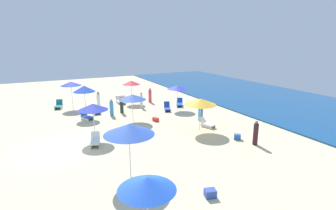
% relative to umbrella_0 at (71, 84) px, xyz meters
% --- Properties ---
extents(ground_plane, '(60.00, 60.00, 0.00)m').
position_rel_umbrella_0_xyz_m(ground_plane, '(10.31, -2.43, -2.43)').
color(ground_plane, beige).
extents(ocean, '(60.00, 14.19, 0.12)m').
position_rel_umbrella_0_xyz_m(ocean, '(10.31, 20.48, -2.37)').
color(ocean, navy).
rests_on(ocean, ground_plane).
extents(umbrella_0, '(2.00, 2.00, 2.64)m').
position_rel_umbrella_0_xyz_m(umbrella_0, '(0.00, 0.00, 0.00)').
color(umbrella_0, silver).
rests_on(umbrella_0, ground_plane).
extents(lounge_chair_0_0, '(1.46, 0.96, 0.78)m').
position_rel_umbrella_0_xyz_m(lounge_chair_0_0, '(-0.49, -1.28, -2.16)').
color(lounge_chair_0_0, silver).
rests_on(lounge_chair_0_0, ground_plane).
extents(umbrella_1, '(2.48, 2.48, 2.74)m').
position_rel_umbrella_0_xyz_m(umbrella_1, '(15.44, 0.72, 0.04)').
color(umbrella_1, silver).
rests_on(umbrella_1, ground_plane).
extents(umbrella_2, '(1.90, 1.90, 2.41)m').
position_rel_umbrella_0_xyz_m(umbrella_2, '(0.64, 5.95, -0.24)').
color(umbrella_2, silver).
rests_on(umbrella_2, ground_plane).
extents(lounge_chair_2_0, '(1.62, 1.01, 0.71)m').
position_rel_umbrella_0_xyz_m(lounge_chair_2_0, '(0.42, 4.99, -2.19)').
color(lounge_chair_2_0, silver).
rests_on(lounge_chair_2_0, ground_plane).
extents(lounge_chair_2_1, '(1.25, 0.63, 0.67)m').
position_rel_umbrella_0_xyz_m(lounge_chair_2_1, '(0.16, 4.74, -2.15)').
color(lounge_chair_2_1, silver).
rests_on(lounge_chair_2_1, ground_plane).
extents(umbrella_3, '(1.95, 1.95, 2.34)m').
position_rel_umbrella_0_xyz_m(umbrella_3, '(5.11, 9.02, -0.27)').
color(umbrella_3, silver).
rests_on(umbrella_3, ground_plane).
extents(lounge_chair_3_0, '(1.41, 1.00, 0.77)m').
position_rel_umbrella_0_xyz_m(lounge_chair_3_0, '(5.15, 7.92, -2.16)').
color(lounge_chair_3_0, silver).
rests_on(lounge_chair_3_0, ground_plane).
extents(lounge_chair_3_1, '(1.62, 1.29, 0.71)m').
position_rel_umbrella_0_xyz_m(lounge_chair_3_1, '(4.08, 9.88, -2.18)').
color(lounge_chair_3_1, silver).
rests_on(lounge_chair_3_1, ground_plane).
extents(umbrella_4, '(2.35, 2.35, 2.45)m').
position_rel_umbrella_0_xyz_m(umbrella_4, '(11.34, 7.54, -0.21)').
color(umbrella_4, silver).
rests_on(umbrella_4, ground_plane).
extents(lounge_chair_4_0, '(1.41, 0.95, 0.68)m').
position_rel_umbrella_0_xyz_m(lounge_chair_4_0, '(10.87, 8.53, -2.17)').
color(lounge_chair_4_0, silver).
rests_on(lounge_chair_4_0, ground_plane).
extents(umbrella_5, '(2.29, 2.29, 2.27)m').
position_rel_umbrella_0_xyz_m(umbrella_5, '(6.77, 3.91, -0.39)').
color(umbrella_5, silver).
rests_on(umbrella_5, ground_plane).
extents(umbrella_6, '(2.00, 2.00, 2.48)m').
position_rel_umbrella_0_xyz_m(umbrella_6, '(9.45, 0.20, -0.17)').
color(umbrella_6, silver).
rests_on(umbrella_6, ground_plane).
extents(lounge_chair_6_0, '(1.48, 0.89, 0.73)m').
position_rel_umbrella_0_xyz_m(lounge_chair_6_0, '(10.62, -0.01, -2.16)').
color(lounge_chair_6_0, silver).
rests_on(lounge_chair_6_0, ground_plane).
extents(umbrella_7, '(1.94, 1.94, 2.39)m').
position_rel_umbrella_0_xyz_m(umbrella_7, '(19.89, -0.19, -0.27)').
color(umbrella_7, silver).
rests_on(umbrella_7, ground_plane).
extents(umbrella_8, '(1.88, 1.88, 2.78)m').
position_rel_umbrella_0_xyz_m(umbrella_8, '(3.73, 0.63, 0.07)').
color(umbrella_8, silver).
rests_on(umbrella_8, ground_plane).
extents(lounge_chair_8_0, '(1.42, 1.06, 0.75)m').
position_rel_umbrella_0_xyz_m(lounge_chair_8_0, '(4.59, 0.49, -2.17)').
color(lounge_chair_8_0, silver).
rests_on(lounge_chair_8_0, ground_plane).
extents(lounge_chair_8_1, '(1.58, 0.79, 0.64)m').
position_rel_umbrella_0_xyz_m(lounge_chair_8_1, '(2.95, 1.59, -2.19)').
color(lounge_chair_8_1, silver).
rests_on(lounge_chair_8_1, ground_plane).
extents(beachgoer_0, '(0.43, 0.43, 1.61)m').
position_rel_umbrella_0_xyz_m(beachgoer_0, '(15.22, 9.26, -1.68)').
color(beachgoer_0, '#371B24').
rests_on(beachgoer_0, ground_plane).
extents(beachgoer_1, '(0.49, 0.49, 1.70)m').
position_rel_umbrella_0_xyz_m(beachgoer_1, '(9.27, 8.99, -1.65)').
color(beachgoer_1, '#2C85C4').
rests_on(beachgoer_1, ground_plane).
extents(beachgoer_2, '(0.40, 0.40, 1.56)m').
position_rel_umbrella_0_xyz_m(beachgoer_2, '(3.04, 6.11, -1.69)').
color(beachgoer_2, white).
rests_on(beachgoer_2, ground_plane).
extents(beachgoer_3, '(0.39, 0.39, 1.59)m').
position_rel_umbrella_0_xyz_m(beachgoer_3, '(3.94, 3.82, -1.68)').
color(beachgoer_3, '#263325').
rests_on(beachgoer_3, ground_plane).
extents(beachgoer_4, '(0.49, 0.49, 1.63)m').
position_rel_umbrella_0_xyz_m(beachgoer_4, '(1.25, 2.28, -1.66)').
color(beachgoer_4, white).
rests_on(beachgoer_4, ground_plane).
extents(beachgoer_5, '(0.36, 0.36, 1.60)m').
position_rel_umbrella_0_xyz_m(beachgoer_5, '(1.24, 7.81, -1.68)').
color(beachgoer_5, '#DF4451').
rests_on(beachgoer_5, ground_plane).
extents(beachgoer_6, '(0.48, 0.48, 1.51)m').
position_rel_umbrella_0_xyz_m(beachgoer_6, '(4.41, 2.74, -1.73)').
color(beachgoer_6, '#3694D3').
rests_on(beachgoer_6, ground_plane).
extents(cooler_box_0, '(0.60, 0.44, 0.30)m').
position_rel_umbrella_0_xyz_m(cooler_box_0, '(7.72, 5.56, -2.28)').
color(cooler_box_0, red).
rests_on(cooler_box_0, ground_plane).
extents(cooler_box_1, '(0.50, 0.56, 0.35)m').
position_rel_umbrella_0_xyz_m(cooler_box_1, '(18.73, 3.21, -2.26)').
color(cooler_box_1, '#314CA4').
rests_on(cooler_box_1, ground_plane).
extents(cooler_box_2, '(0.55, 0.56, 0.37)m').
position_rel_umbrella_0_xyz_m(cooler_box_2, '(14.00, 8.85, -2.25)').
color(cooler_box_2, '#2A5DB4').
rests_on(cooler_box_2, ground_plane).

